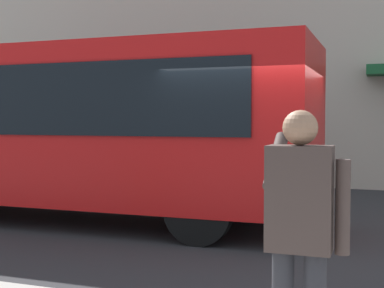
# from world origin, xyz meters

# --- Properties ---
(ground_plane) EXTENTS (60.00, 60.00, 0.00)m
(ground_plane) POSITION_xyz_m (0.00, 0.00, 0.00)
(ground_plane) COLOR #2B2B2D
(red_bus) EXTENTS (9.05, 2.54, 3.08)m
(red_bus) POSITION_xyz_m (3.75, -0.35, 1.68)
(red_bus) COLOR red
(red_bus) RESTS_ON ground_plane
(pedestrian_photographer) EXTENTS (0.53, 0.52, 1.70)m
(pedestrian_photographer) POSITION_xyz_m (-1.27, 4.51, 1.14)
(pedestrian_photographer) COLOR #2D2D33
(pedestrian_photographer) RESTS_ON sidewalk_curb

